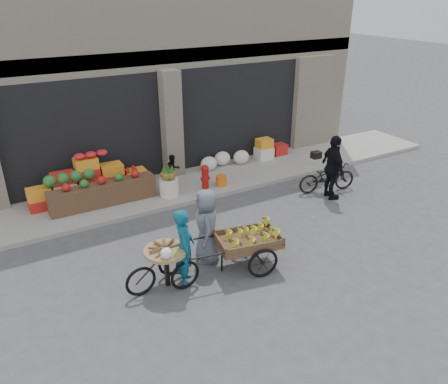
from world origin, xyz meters
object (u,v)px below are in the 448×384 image
pineapple_bin (169,187)px  banana_cart (246,239)px  tricycle_cart (166,261)px  orange_bucket (221,180)px  vendor_woman (185,247)px  fire_hydrant (205,176)px  seated_person (173,170)px  vendor_grey (207,226)px  cyclist (333,168)px  bicycle (327,177)px

pineapple_bin → banana_cart: (0.10, -3.79, 0.30)m
tricycle_cart → orange_bucket: bearing=44.3°
orange_bucket → vendor_woman: size_ratio=0.20×
pineapple_bin → vendor_woman: size_ratio=0.32×
fire_hydrant → vendor_woman: size_ratio=0.44×
seated_person → banana_cart: (-0.30, -4.39, 0.09)m
seated_person → tricycle_cart: 4.63m
orange_bucket → vendor_grey: size_ratio=0.19×
orange_bucket → banana_cart: banana_cart is taller
banana_cart → vendor_woman: vendor_woman is taller
seated_person → banana_cart: 4.40m
tricycle_cart → vendor_grey: bearing=17.7°
tricycle_cart → cyclist: size_ratio=0.79×
seated_person → tricycle_cart: bearing=-125.5°
fire_hydrant → vendor_grey: 3.49m
vendor_woman → orange_bucket: bearing=-16.1°
bicycle → cyclist: bearing=167.2°
pineapple_bin → vendor_grey: size_ratio=0.32×
vendor_grey → vendor_woman: bearing=-34.0°
seated_person → orange_bucket: bearing=-40.3°
tricycle_cart → fire_hydrant: bearing=49.5°
orange_bucket → bicycle: bearing=-32.6°
fire_hydrant → vendor_grey: bearing=-116.8°
tricycle_cart → cyclist: cyclist is taller
orange_bucket → fire_hydrant: bearing=174.3°
orange_bucket → cyclist: size_ratio=0.18×
vendor_woman → fire_hydrant: bearing=-10.4°
vendor_grey → cyclist: bearing=125.2°
seated_person → banana_cart: bearing=-103.9°
pineapple_bin → banana_cart: banana_cart is taller
seated_person → tricycle_cart: (-1.99, -4.18, -0.02)m
banana_cart → bicycle: (4.06, 2.05, -0.22)m
vendor_grey → fire_hydrant: bearing=175.5°
tricycle_cart → bicycle: tricycle_cart is taller
vendor_grey → cyclist: cyclist is taller
tricycle_cart → seated_person: bearing=61.4°
banana_cart → vendor_grey: vendor_grey is taller
banana_cart → tricycle_cart: (-1.69, 0.21, -0.11)m
orange_bucket → bicycle: 3.04m
vendor_woman → cyclist: cyclist is taller
banana_cart → bicycle: banana_cart is taller
seated_person → cyclist: cyclist is taller
orange_bucket → seated_person: bearing=149.7°
fire_hydrant → seated_person: seated_person is taller
banana_cart → vendor_woman: (-1.32, 0.14, 0.14)m
seated_person → banana_cart: size_ratio=0.40×
fire_hydrant → bicycle: bicycle is taller
cyclist → pineapple_bin: bearing=75.4°
banana_cart → bicycle: bearing=37.1°
seated_person → fire_hydrant: bearing=-52.9°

